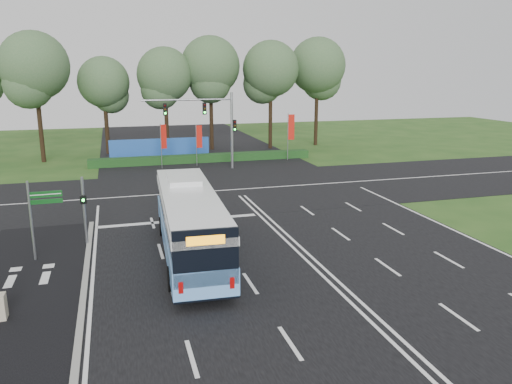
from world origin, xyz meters
TOP-DOWN VIEW (x-y plane):
  - ground at (0.00, 0.00)m, footprint 120.00×120.00m
  - road_main at (0.00, 0.00)m, footprint 20.00×120.00m
  - road_cross at (0.00, 12.00)m, footprint 120.00×14.00m
  - bike_path at (-12.50, -3.00)m, footprint 5.00×18.00m
  - kerb_strip at (-10.10, -3.00)m, footprint 0.25×18.00m
  - city_bus at (-5.23, -0.92)m, footprint 3.13×12.30m
  - pedestrian_signal at (-10.20, 2.11)m, footprint 0.34×0.43m
  - street_sign at (-12.16, 0.49)m, footprint 1.53×0.14m
  - banner_flag_left at (-4.10, 22.38)m, footprint 0.58×0.27m
  - banner_flag_mid at (-0.76, 22.59)m, footprint 0.59×0.07m
  - banner_flag_right at (8.69, 23.22)m, footprint 0.70×0.10m
  - traffic_light_gantry at (0.21, 20.50)m, footprint 8.41×0.28m
  - hedge at (0.00, 24.50)m, footprint 22.00×1.20m
  - blue_hoarding at (-4.00, 27.00)m, footprint 10.00×0.30m
  - eucalyptus_row at (-2.84, 31.72)m, footprint 43.73×10.05m

SIDE VIEW (x-z plane):
  - ground at x=0.00m, z-range 0.00..0.00m
  - road_main at x=0.00m, z-range 0.00..0.04m
  - road_cross at x=0.00m, z-range 0.00..0.05m
  - bike_path at x=-12.50m, z-range 0.00..0.06m
  - kerb_strip at x=-10.10m, z-range 0.00..0.12m
  - hedge at x=0.00m, z-range 0.00..0.80m
  - blue_hoarding at x=-4.00m, z-range 0.00..2.20m
  - city_bus at x=-5.23m, z-range 0.01..3.51m
  - pedestrian_signal at x=-10.20m, z-range 0.17..3.81m
  - street_sign at x=-12.16m, z-range 0.52..4.44m
  - banner_flag_mid at x=-0.76m, z-range 0.63..4.61m
  - banner_flag_left at x=-4.10m, z-range 0.65..4.83m
  - banner_flag_right at x=8.69m, z-range 0.71..5.46m
  - traffic_light_gantry at x=0.21m, z-range 1.16..8.16m
  - eucalyptus_row at x=-2.84m, z-range 2.68..15.50m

